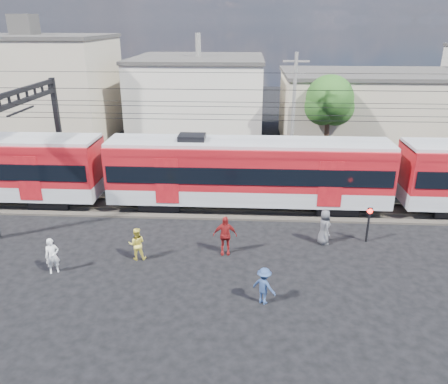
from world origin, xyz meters
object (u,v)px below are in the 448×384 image
at_px(pedestrian_c, 264,286).
at_px(crossing_signal, 369,218).
at_px(commuter_train, 252,171).
at_px(pedestrian_a, 52,256).

xyz_separation_m(pedestrian_c, crossing_signal, (5.36, 5.48, 0.51)).
bearing_deg(crossing_signal, commuter_train, 147.00).
xyz_separation_m(commuter_train, pedestrian_a, (-8.75, -7.53, -1.58)).
bearing_deg(pedestrian_c, commuter_train, -54.62).
height_order(pedestrian_c, crossing_signal, crossing_signal).
relative_size(pedestrian_a, crossing_signal, 0.88).
distance_m(pedestrian_c, crossing_signal, 7.68).
height_order(commuter_train, pedestrian_a, commuter_train).
bearing_deg(crossing_signal, pedestrian_c, -134.37).
xyz_separation_m(commuter_train, pedestrian_c, (0.49, -9.28, -1.62)).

